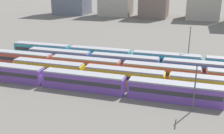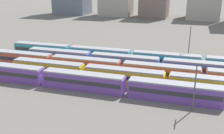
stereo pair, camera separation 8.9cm
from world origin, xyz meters
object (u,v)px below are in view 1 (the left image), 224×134
(train_track_1, at_px, (124,76))
(train_track_2, at_px, (122,68))
(train_track_4, at_px, (132,57))
(train_track_0, at_px, (84,81))
(train_track_3, at_px, (200,69))
(catenary_pole_1, at_px, (189,44))
(catenary_pole_0, at_px, (195,85))

(train_track_1, xyz_separation_m, train_track_2, (-1.90, 5.20, 0.00))
(train_track_1, relative_size, train_track_4, 0.75)
(train_track_1, bearing_deg, train_track_0, -145.26)
(train_track_2, bearing_deg, train_track_3, 15.89)
(train_track_0, relative_size, catenary_pole_1, 5.24)
(train_track_0, distance_m, catenary_pole_0, 22.89)
(train_track_0, height_order, train_track_2, same)
(catenary_pole_0, bearing_deg, train_track_1, 150.40)
(train_track_0, distance_m, train_track_4, 21.57)
(train_track_4, xyz_separation_m, catenary_pole_0, (16.72, -24.09, 3.09))
(train_track_1, bearing_deg, train_track_3, 32.44)
(train_track_1, height_order, catenary_pole_1, catenary_pole_1)
(train_track_3, bearing_deg, catenary_pole_1, 110.63)
(train_track_1, bearing_deg, catenary_pole_1, 54.73)
(train_track_1, relative_size, catenary_pole_1, 5.24)
(train_track_4, xyz_separation_m, catenary_pole_1, (15.01, 3.11, 3.97))
(train_track_2, xyz_separation_m, train_track_4, (0.12, 10.40, 0.00))
(train_track_2, xyz_separation_m, train_track_3, (18.26, 5.20, 0.00))
(train_track_2, height_order, train_track_3, same)
(train_track_2, xyz_separation_m, catenary_pole_0, (16.84, -13.69, 3.09))
(train_track_2, bearing_deg, catenary_pole_1, 41.76)
(catenary_pole_0, bearing_deg, train_track_3, 85.69)
(train_track_3, height_order, catenary_pole_0, catenary_pole_0)
(train_track_4, height_order, catenary_pole_0, catenary_pole_0)
(catenary_pole_0, bearing_deg, train_track_0, 171.67)
(train_track_0, relative_size, train_track_2, 0.75)
(train_track_1, xyz_separation_m, train_track_3, (16.36, 10.40, 0.00))
(catenary_pole_0, height_order, catenary_pole_1, catenary_pole_1)
(train_track_1, distance_m, catenary_pole_0, 17.46)
(train_track_3, bearing_deg, train_track_0, -146.82)
(train_track_0, distance_m, train_track_3, 28.51)
(train_track_1, distance_m, train_track_3, 19.39)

